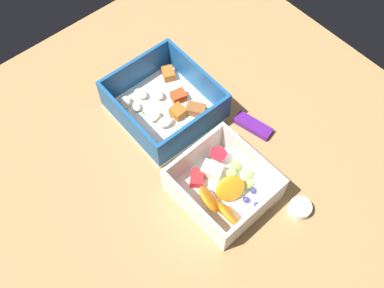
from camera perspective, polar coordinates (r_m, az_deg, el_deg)
name	(u,v)px	position (r cm, az deg, el deg)	size (l,w,h in cm)	color
table_surface	(195,155)	(77.39, 0.38, -1.43)	(80.00, 80.00, 2.00)	#9E7547
pasta_container	(165,104)	(79.53, -3.53, 5.18)	(17.49, 16.27, 6.82)	white
fruit_bowl	(223,187)	(71.16, 4.02, -5.57)	(14.84, 13.91, 6.19)	white
candy_bar	(253,126)	(79.39, 7.92, 2.36)	(7.00, 2.40, 1.20)	#51197A
paper_cup_liner	(300,208)	(73.08, 13.78, -8.09)	(3.60, 3.60, 1.74)	white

